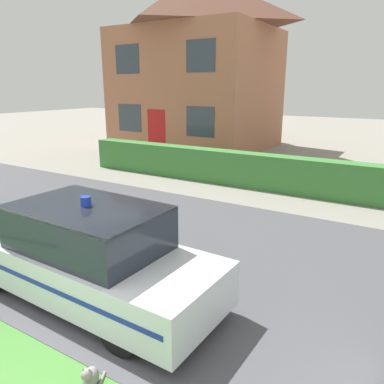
# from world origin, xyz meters

# --- Properties ---
(road_strip) EXTENTS (28.00, 6.55, 0.01)m
(road_strip) POSITION_xyz_m (0.00, 4.19, 0.01)
(road_strip) COLOR #4C4C51
(road_strip) RESTS_ON ground
(garden_hedge) EXTENTS (13.60, 0.62, 1.10)m
(garden_hedge) POSITION_xyz_m (-0.81, 9.46, 0.55)
(garden_hedge) COLOR #3D7F38
(garden_hedge) RESTS_ON ground
(police_car) EXTENTS (4.44, 1.73, 1.60)m
(police_car) POSITION_xyz_m (-0.78, 2.05, 0.70)
(police_car) COLOR black
(police_car) RESTS_ON road_strip
(cat) EXTENTS (0.26, 0.37, 0.31)m
(cat) POSITION_xyz_m (0.61, 0.73, 0.13)
(cat) COLOR gray
(cat) RESTS_ON ground
(house_left) EXTENTS (7.61, 6.56, 8.46)m
(house_left) POSITION_xyz_m (-7.02, 15.83, 4.32)
(house_left) COLOR #A86B4C
(house_left) RESTS_ON ground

